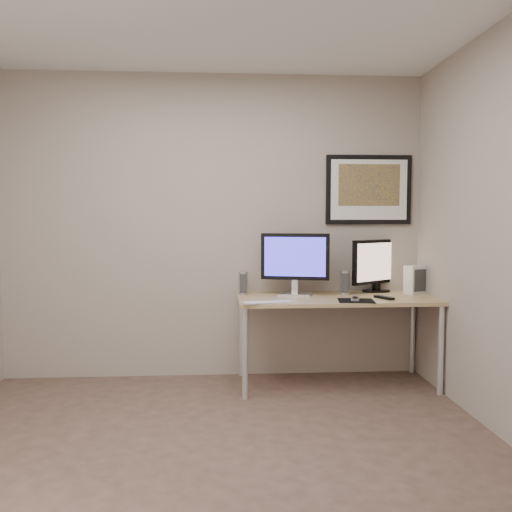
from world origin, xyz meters
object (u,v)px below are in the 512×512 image
object	(u,v)px
desk	(336,305)
monitor_large	(295,261)
framed_art	(369,190)
monitor_tv	(377,264)
fan_unit	(415,280)
keyboard	(268,302)
speaker_right	(345,283)
speaker_left	(243,283)

from	to	relation	value
desk	monitor_large	distance (m)	0.49
framed_art	desk	bearing A→B (deg)	-136.54
monitor_tv	fan_unit	size ratio (longest dim) A/B	2.10
monitor_tv	fan_unit	distance (m)	0.35
desk	monitor_large	xyz separation A→B (m)	(-0.32, 0.11, 0.35)
desk	keyboard	distance (m)	0.66
keyboard	fan_unit	distance (m)	1.37
desk	speaker_right	bearing A→B (deg)	52.95
desk	fan_unit	size ratio (longest dim) A/B	6.66
desk	speaker_right	xyz separation A→B (m)	(0.10, 0.14, 0.17)
monitor_tv	fan_unit	bearing A→B (deg)	-56.38
desk	speaker_left	bearing A→B (deg)	164.86
fan_unit	monitor_tv	bearing A→B (deg)	134.23
monitor_large	speaker_left	size ratio (longest dim) A/B	2.92
framed_art	speaker_left	world-z (taller)	framed_art
speaker_right	monitor_large	bearing A→B (deg)	-167.51
monitor_large	monitor_tv	xyz separation A→B (m)	(0.74, 0.17, -0.04)
framed_art	monitor_tv	bearing A→B (deg)	-43.63
speaker_left	desk	bearing A→B (deg)	-14.60
monitor_large	monitor_tv	distance (m)	0.76
speaker_left	speaker_right	bearing A→B (deg)	-3.97
monitor_large	framed_art	bearing A→B (deg)	32.90
framed_art	speaker_left	xyz separation A→B (m)	(-1.10, -0.13, -0.80)
monitor_tv	speaker_right	size ratio (longest dim) A/B	2.50
monitor_large	speaker_right	size ratio (longest dim) A/B	2.78
desk	fan_unit	bearing A→B (deg)	11.57
framed_art	keyboard	xyz separation A→B (m)	(-0.94, -0.62, -0.88)
desk	framed_art	size ratio (longest dim) A/B	2.13
framed_art	keyboard	world-z (taller)	framed_art
monitor_large	speaker_left	xyz separation A→B (m)	(-0.43, 0.10, -0.19)
keyboard	desk	bearing A→B (deg)	16.17
desk	keyboard	world-z (taller)	keyboard
framed_art	monitor_tv	size ratio (longest dim) A/B	1.49
monitor_large	desk	bearing A→B (deg)	-3.65
fan_unit	desk	bearing A→B (deg)	168.63
monitor_large	monitor_tv	bearing A→B (deg)	27.03
desk	keyboard	size ratio (longest dim) A/B	4.14
monitor_large	fan_unit	world-z (taller)	monitor_large
speaker_right	fan_unit	xyz separation A→B (m)	(0.61, 0.01, 0.02)
desk	speaker_right	distance (m)	0.24
monitor_large	keyboard	bearing A→B (deg)	-109.37
framed_art	keyboard	bearing A→B (deg)	-146.49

